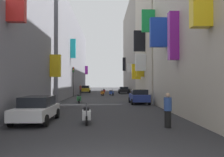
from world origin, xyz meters
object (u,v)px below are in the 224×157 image
(parked_car_black, at_px, (124,90))
(scooter_white, at_px, (86,115))
(scooter_green, at_px, (79,98))
(pedestrian_crossing, at_px, (168,110))
(parked_car_white, at_px, (37,109))
(traffic_light_near_corner, at_px, (73,77))
(scooter_red, at_px, (104,91))
(scooter_orange, at_px, (102,93))
(pedestrian_near_left, at_px, (81,90))
(parked_car_blue, at_px, (139,96))
(parked_car_yellow, at_px, (86,89))
(scooter_blue, at_px, (111,93))

(parked_car_black, xyz_separation_m, scooter_white, (-4.63, -35.34, -0.24))
(scooter_green, xyz_separation_m, pedestrian_crossing, (5.87, -14.75, 0.37))
(parked_car_white, xyz_separation_m, scooter_white, (2.78, -0.53, -0.28))
(traffic_light_near_corner, bearing_deg, scooter_red, 69.18)
(scooter_green, bearing_deg, scooter_orange, 80.77)
(scooter_red, xyz_separation_m, scooter_white, (-0.74, -36.03, -0.00))
(pedestrian_crossing, distance_m, pedestrian_near_left, 33.10)
(parked_car_blue, relative_size, parked_car_yellow, 1.00)
(pedestrian_crossing, bearing_deg, parked_car_white, 164.35)
(parked_car_yellow, xyz_separation_m, pedestrian_crossing, (7.22, -41.00, 0.05))
(pedestrian_crossing, bearing_deg, scooter_red, 95.04)
(scooter_orange, bearing_deg, scooter_red, 88.46)
(scooter_orange, relative_size, pedestrian_crossing, 1.07)
(parked_car_blue, relative_size, pedestrian_near_left, 2.28)
(parked_car_white, xyz_separation_m, traffic_light_near_corner, (-1.01, 23.56, 2.29))
(scooter_orange, xyz_separation_m, scooter_white, (-0.52, -27.81, -0.00))
(scooter_green, relative_size, pedestrian_crossing, 1.18)
(parked_car_yellow, height_order, scooter_red, parked_car_yellow)
(parked_car_white, relative_size, pedestrian_crossing, 2.62)
(parked_car_black, bearing_deg, pedestrian_crossing, -90.92)
(scooter_red, bearing_deg, parked_car_blue, -81.25)
(parked_car_blue, height_order, traffic_light_near_corner, traffic_light_near_corner)
(parked_car_black, bearing_deg, scooter_blue, -109.84)
(parked_car_black, bearing_deg, scooter_white, -97.47)
(parked_car_black, relative_size, scooter_white, 2.34)
(scooter_orange, height_order, pedestrian_near_left, pedestrian_near_left)
(parked_car_black, distance_m, scooter_green, 22.90)
(parked_car_black, relative_size, parked_car_white, 0.95)
(scooter_orange, relative_size, scooter_blue, 1.02)
(scooter_white, bearing_deg, traffic_light_near_corner, 98.95)
(pedestrian_near_left, bearing_deg, scooter_white, -83.72)
(parked_car_white, xyz_separation_m, pedestrian_near_left, (-0.61, 30.34, 0.15))
(scooter_blue, bearing_deg, scooter_red, 99.17)
(parked_car_white, relative_size, scooter_green, 2.21)
(scooter_green, relative_size, scooter_white, 1.11)
(parked_car_yellow, xyz_separation_m, scooter_blue, (5.20, -11.51, -0.32))
(parked_car_black, height_order, scooter_blue, parked_car_black)
(parked_car_white, bearing_deg, scooter_orange, 83.08)
(scooter_red, bearing_deg, pedestrian_near_left, -128.73)
(pedestrian_crossing, bearing_deg, parked_car_yellow, 99.99)
(scooter_blue, bearing_deg, pedestrian_crossing, -86.08)
(parked_car_white, bearing_deg, pedestrian_near_left, 91.15)
(parked_car_blue, height_order, scooter_red, parked_car_blue)
(parked_car_white, height_order, scooter_blue, parked_car_white)
(parked_car_blue, height_order, pedestrian_near_left, pedestrian_near_left)
(scooter_blue, relative_size, pedestrian_near_left, 0.99)
(parked_car_black, height_order, parked_car_yellow, parked_car_yellow)
(parked_car_black, relative_size, pedestrian_crossing, 2.49)
(parked_car_white, distance_m, parked_car_yellow, 39.09)
(scooter_red, bearing_deg, scooter_blue, -80.83)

